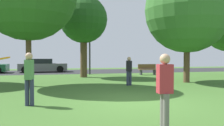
# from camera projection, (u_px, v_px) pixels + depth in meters

# --- Properties ---
(ground_plane) EXTENTS (44.00, 44.00, 0.00)m
(ground_plane) POSITION_uv_depth(u_px,v_px,m) (136.00, 102.00, 8.33)
(ground_plane) COLOR #3D6628
(road_strip) EXTENTS (44.00, 6.40, 0.01)m
(road_strip) POSITION_uv_depth(u_px,v_px,m) (85.00, 71.00, 23.91)
(road_strip) COLOR #28282B
(road_strip) RESTS_ON ground_plane
(oak_tree_center) EXTENTS (3.57, 3.57, 6.15)m
(oak_tree_center) POSITION_uv_depth(u_px,v_px,m) (84.00, 20.00, 17.62)
(oak_tree_center) COLOR brown
(oak_tree_center) RESTS_ON ground_plane
(maple_tree_far) EXTENTS (5.15, 5.15, 6.97)m
(maple_tree_far) POSITION_uv_depth(u_px,v_px,m) (187.00, 11.00, 14.30)
(maple_tree_far) COLOR brown
(maple_tree_far) RESTS_ON ground_plane
(person_thrower) EXTENTS (0.33, 0.30, 1.71)m
(person_thrower) POSITION_uv_depth(u_px,v_px,m) (165.00, 89.00, 5.14)
(person_thrower) COLOR slate
(person_thrower) RESTS_ON ground_plane
(person_bystander) EXTENTS (0.30, 0.36, 1.76)m
(person_bystander) POSITION_uv_depth(u_px,v_px,m) (29.00, 76.00, 7.76)
(person_bystander) COLOR #2D334C
(person_bystander) RESTS_ON ground_plane
(person_walking) EXTENTS (0.30, 0.34, 1.58)m
(person_walking) POSITION_uv_depth(u_px,v_px,m) (129.00, 70.00, 12.95)
(person_walking) COLOR #2D334C
(person_walking) RESTS_ON ground_plane
(frisbee_disc) EXTENTS (0.29, 0.29, 0.08)m
(frisbee_disc) POSITION_uv_depth(u_px,v_px,m) (3.00, 58.00, 4.57)
(frisbee_disc) COLOR orange
(parked_car_grey) EXTENTS (4.55, 2.09, 1.31)m
(parked_car_grey) POSITION_uv_depth(u_px,v_px,m) (43.00, 66.00, 23.13)
(parked_car_grey) COLOR slate
(parked_car_grey) RESTS_ON ground_plane
(park_bench) EXTENTS (1.60, 0.45, 0.90)m
(park_bench) POSITION_uv_depth(u_px,v_px,m) (147.00, 69.00, 19.94)
(park_bench) COLOR brown
(park_bench) RESTS_ON ground_plane
(street_lamp_post) EXTENTS (0.14, 0.14, 4.50)m
(street_lamp_post) POSITION_uv_depth(u_px,v_px,m) (90.00, 48.00, 20.13)
(street_lamp_post) COLOR #2D2D33
(street_lamp_post) RESTS_ON ground_plane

